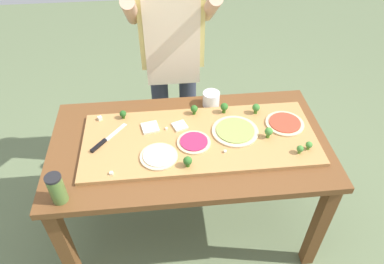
{
  "coord_description": "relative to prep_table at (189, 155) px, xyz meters",
  "views": [
    {
      "loc": [
        -0.13,
        -1.44,
        2.15
      ],
      "look_at": [
        0.02,
        0.0,
        0.84
      ],
      "focal_mm": 33.63,
      "sensor_mm": 36.0,
      "label": 1
    }
  ],
  "objects": [
    {
      "name": "ground_plane",
      "position": [
        0.0,
        0.0,
        -0.67
      ],
      "size": [
        8.0,
        8.0,
        0.0
      ],
      "primitive_type": "plane",
      "color": "#60704C"
    },
    {
      "name": "prep_table",
      "position": [
        0.0,
        0.0,
        0.0
      ],
      "size": [
        1.54,
        0.83,
        0.77
      ],
      "color": "brown",
      "rests_on": "ground"
    },
    {
      "name": "cutting_board",
      "position": [
        0.06,
        -0.0,
        0.12
      ],
      "size": [
        1.29,
        0.53,
        0.02
      ],
      "primitive_type": "cube",
      "color": "#B27F47",
      "rests_on": "prep_table"
    },
    {
      "name": "chefs_knife",
      "position": [
        -0.46,
        0.02,
        0.13
      ],
      "size": [
        0.19,
        0.23,
        0.02
      ],
      "color": "#B7BABF",
      "rests_on": "cutting_board"
    },
    {
      "name": "pizza_whole_beet_magenta",
      "position": [
        0.02,
        -0.04,
        0.14
      ],
      "size": [
        0.18,
        0.18,
        0.02
      ],
      "color": "beige",
      "rests_on": "cutting_board"
    },
    {
      "name": "pizza_whole_pesto_green",
      "position": [
        0.26,
        0.03,
        0.14
      ],
      "size": [
        0.26,
        0.26,
        0.02
      ],
      "color": "beige",
      "rests_on": "cutting_board"
    },
    {
      "name": "pizza_whole_cheese_artichoke",
      "position": [
        -0.17,
        -0.13,
        0.14
      ],
      "size": [
        0.2,
        0.2,
        0.02
      ],
      "color": "beige",
      "rests_on": "cutting_board"
    },
    {
      "name": "pizza_whole_tomato_red",
      "position": [
        0.56,
        0.06,
        0.14
      ],
      "size": [
        0.22,
        0.22,
        0.02
      ],
      "color": "beige",
      "rests_on": "cutting_board"
    },
    {
      "name": "pizza_slice_near_right",
      "position": [
        -0.04,
        0.1,
        0.13
      ],
      "size": [
        0.1,
        0.1,
        0.01
      ],
      "primitive_type": "cube",
      "rotation": [
        0.0,
        0.0,
        0.34
      ],
      "color": "silver",
      "rests_on": "cutting_board"
    },
    {
      "name": "pizza_slice_near_left",
      "position": [
        -0.21,
        0.11,
        0.13
      ],
      "size": [
        0.11,
        0.11,
        0.01
      ],
      "primitive_type": "cube",
      "rotation": [
        0.0,
        0.0,
        0.2
      ],
      "color": "silver",
      "rests_on": "cutting_board"
    },
    {
      "name": "broccoli_floret_back_right",
      "position": [
        0.43,
        -0.03,
        0.17
      ],
      "size": [
        0.05,
        0.05,
        0.07
      ],
      "color": "#487A23",
      "rests_on": "cutting_board"
    },
    {
      "name": "broccoli_floret_back_mid",
      "position": [
        0.62,
        -0.15,
        0.16
      ],
      "size": [
        0.04,
        0.04,
        0.05
      ],
      "color": "#487A23",
      "rests_on": "cutting_board"
    },
    {
      "name": "broccoli_floret_center_left",
      "position": [
        -0.37,
        0.21,
        0.16
      ],
      "size": [
        0.04,
        0.04,
        0.05
      ],
      "color": "#2C5915",
      "rests_on": "cutting_board"
    },
    {
      "name": "broccoli_floret_front_mid",
      "position": [
        0.23,
        0.21,
        0.17
      ],
      "size": [
        0.05,
        0.05,
        0.07
      ],
      "color": "#366618",
      "rests_on": "cutting_board"
    },
    {
      "name": "broccoli_floret_center_right",
      "position": [
        0.57,
        -0.17,
        0.16
      ],
      "size": [
        0.04,
        0.04,
        0.05
      ],
      "color": "#487A23",
      "rests_on": "cutting_board"
    },
    {
      "name": "broccoli_floret_front_right",
      "position": [
        0.05,
        0.21,
        0.16
      ],
      "size": [
        0.04,
        0.04,
        0.06
      ],
      "color": "#366618",
      "rests_on": "cutting_board"
    },
    {
      "name": "broccoli_floret_front_left",
      "position": [
        -0.03,
        -0.2,
        0.16
      ],
      "size": [
        0.05,
        0.05,
        0.06
      ],
      "color": "#366618",
      "rests_on": "cutting_board"
    },
    {
      "name": "broccoli_floret_back_left",
      "position": [
        0.41,
        0.18,
        0.17
      ],
      "size": [
        0.05,
        0.05,
        0.06
      ],
      "color": "#3F7220",
      "rests_on": "cutting_board"
    },
    {
      "name": "cheese_crumble_a",
      "position": [
        -0.41,
        -0.22,
        0.14
      ],
      "size": [
        0.02,
        0.02,
        0.02
      ],
      "primitive_type": "cube",
      "rotation": [
        0.0,
        0.0,
        1.48
      ],
      "color": "white",
      "rests_on": "cutting_board"
    },
    {
      "name": "cheese_crumble_b",
      "position": [
        -0.5,
        0.21,
        0.14
      ],
      "size": [
        0.03,
        0.03,
        0.02
      ],
      "primitive_type": "cube",
      "rotation": [
        0.0,
        0.0,
        0.49
      ],
      "color": "silver",
      "rests_on": "cutting_board"
    },
    {
      "name": "cheese_crumble_c",
      "position": [
        0.18,
        -0.13,
        0.13
      ],
      "size": [
        0.01,
        0.01,
        0.01
      ],
      "primitive_type": "cube",
      "rotation": [
        0.0,
        0.0,
        0.04
      ],
      "color": "white",
      "rests_on": "cutting_board"
    },
    {
      "name": "cheese_crumble_d",
      "position": [
        -0.12,
        0.09,
        0.13
      ],
      "size": [
        0.02,
        0.02,
        0.01
      ],
      "primitive_type": "cube",
      "rotation": [
        0.0,
        0.0,
        0.32
      ],
      "color": "white",
      "rests_on": "cutting_board"
    },
    {
      "name": "flour_cup",
      "position": [
        0.17,
        0.32,
        0.15
      ],
      "size": [
        0.1,
        0.1,
        0.09
      ],
      "color": "white",
      "rests_on": "prep_table"
    },
    {
      "name": "sauce_jar",
      "position": [
        -0.64,
        -0.34,
        0.19
      ],
      "size": [
        0.08,
        0.08,
        0.16
      ],
      "color": "#517033",
      "rests_on": "prep_table"
    },
    {
      "name": "cook_center",
      "position": [
        -0.05,
        0.65,
        0.33
      ],
      "size": [
        0.54,
        0.39,
        1.67
      ],
      "color": "#333847",
      "rests_on": "ground"
    }
  ]
}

